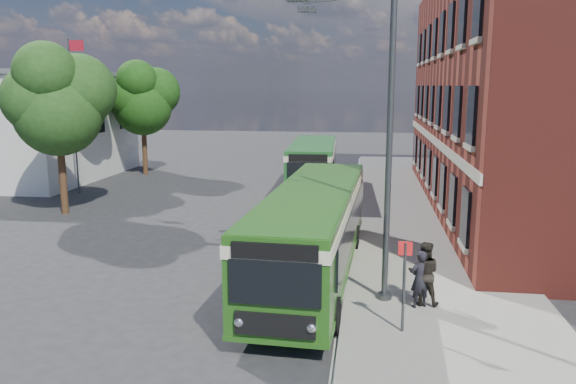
# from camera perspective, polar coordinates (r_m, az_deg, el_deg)

# --- Properties ---
(ground) EXTENTS (120.00, 120.00, 0.00)m
(ground) POSITION_cam_1_polar(r_m,az_deg,el_deg) (19.61, -5.96, -8.20)
(ground) COLOR #272729
(ground) RESTS_ON ground
(pavement) EXTENTS (6.00, 48.00, 0.15)m
(pavement) POSITION_cam_1_polar(r_m,az_deg,el_deg) (26.83, 13.03, -3.05)
(pavement) COLOR gray
(pavement) RESTS_ON ground
(kerb_line) EXTENTS (0.12, 48.00, 0.01)m
(kerb_line) POSITION_cam_1_polar(r_m,az_deg,el_deg) (26.75, 6.50, -3.03)
(kerb_line) COLOR beige
(kerb_line) RESTS_ON ground
(brick_office) EXTENTS (12.10, 26.00, 14.20)m
(brick_office) POSITION_cam_1_polar(r_m,az_deg,el_deg) (31.42, 26.00, 10.82)
(brick_office) COLOR maroon
(brick_office) RESTS_ON ground
(white_building) EXTENTS (9.40, 13.40, 7.30)m
(white_building) POSITION_cam_1_polar(r_m,az_deg,el_deg) (42.57, -24.13, 6.21)
(white_building) COLOR silver
(white_building) RESTS_ON ground
(flagpole) EXTENTS (0.95, 0.10, 9.00)m
(flagpole) POSITION_cam_1_polar(r_m,az_deg,el_deg) (35.39, -20.91, 7.78)
(flagpole) COLOR #3B3E41
(flagpole) RESTS_ON ground
(street_lamp) EXTENTS (2.96, 2.38, 9.00)m
(street_lamp) POSITION_cam_1_polar(r_m,az_deg,el_deg) (16.06, 8.96, 5.04)
(street_lamp) COLOR #3B3E41
(street_lamp) RESTS_ON ground
(bus_stop_sign) EXTENTS (0.35, 0.08, 2.52)m
(bus_stop_sign) POSITION_cam_1_polar(r_m,az_deg,el_deg) (14.64, 11.71, -8.80)
(bus_stop_sign) COLOR #3B3E41
(bus_stop_sign) RESTS_ON ground
(bus_front) EXTENTS (3.14, 12.56, 3.02)m
(bus_front) POSITION_cam_1_polar(r_m,az_deg,el_deg) (18.69, 2.60, -3.24)
(bus_front) COLOR #245817
(bus_front) RESTS_ON ground
(bus_rear) EXTENTS (3.00, 10.01, 3.02)m
(bus_rear) POSITION_cam_1_polar(r_m,az_deg,el_deg) (33.75, 2.55, 3.05)
(bus_rear) COLOR #216327
(bus_rear) RESTS_ON ground
(pedestrian_a) EXTENTS (0.72, 0.64, 1.66)m
(pedestrian_a) POSITION_cam_1_polar(r_m,az_deg,el_deg) (16.46, 13.23, -8.60)
(pedestrian_a) COLOR black
(pedestrian_a) RESTS_ON pavement
(pedestrian_b) EXTENTS (0.95, 0.76, 1.86)m
(pedestrian_b) POSITION_cam_1_polar(r_m,az_deg,el_deg) (16.64, 13.66, -8.03)
(pedestrian_b) COLOR black
(pedestrian_b) RESTS_ON pavement
(tree_left) EXTENTS (4.98, 4.73, 8.41)m
(tree_left) POSITION_cam_1_polar(r_m,az_deg,el_deg) (29.68, -22.38, 8.72)
(tree_left) COLOR #3C2715
(tree_left) RESTS_ON ground
(tree_mid) EXTENTS (4.99, 4.75, 8.43)m
(tree_mid) POSITION_cam_1_polar(r_m,az_deg,el_deg) (37.95, -21.16, 9.10)
(tree_mid) COLOR #3C2715
(tree_mid) RESTS_ON ground
(tree_right) EXTENTS (4.81, 4.57, 8.11)m
(tree_right) POSITION_cam_1_polar(r_m,az_deg,el_deg) (41.62, -14.54, 9.26)
(tree_right) COLOR #3C2715
(tree_right) RESTS_ON ground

